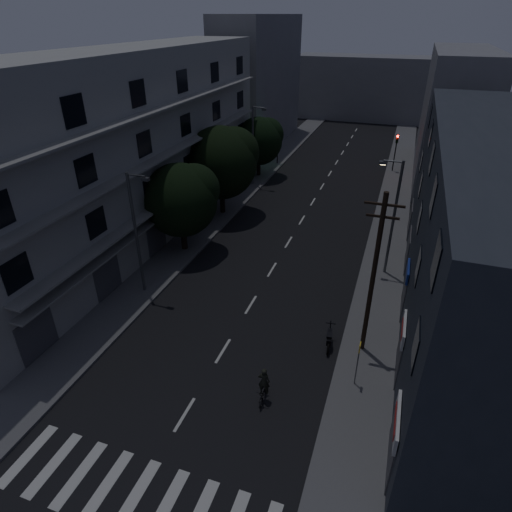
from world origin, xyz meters
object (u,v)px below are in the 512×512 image
Objects in this scene: motorcycle at (329,339)px; cyclist at (264,389)px; utility_pole at (374,274)px; bus_stop_sign at (358,356)px.

cyclist reaches higher than motorcycle.
motorcycle is 5.22m from cyclist.
utility_pole is 7.66m from cyclist.
bus_stop_sign is at bearing 25.01° from cyclist.
bus_stop_sign is 3.32m from motorcycle.
utility_pole is at bearing 46.59° from cyclist.
bus_stop_sign reaches higher than motorcycle.
utility_pole is 3.56× the size of bus_stop_sign.
bus_stop_sign is 1.31× the size of motorcycle.
utility_pole is 4.67× the size of motorcycle.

